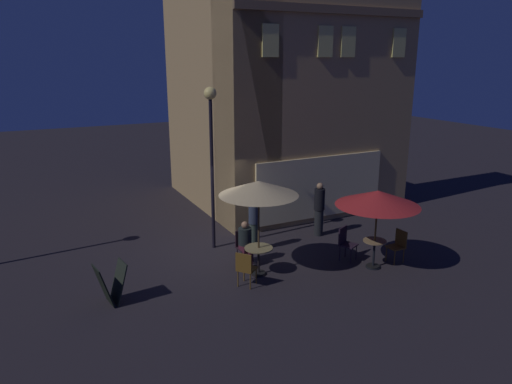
{
  "coord_description": "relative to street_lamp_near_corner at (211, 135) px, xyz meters",
  "views": [
    {
      "loc": [
        -5.0,
        -11.86,
        5.48
      ],
      "look_at": [
        0.41,
        -1.09,
        2.12
      ],
      "focal_mm": 33.7,
      "sensor_mm": 36.0,
      "label": 1
    }
  ],
  "objects": [
    {
      "name": "cafe_chair_1",
      "position": [
        0.34,
        -1.38,
        -2.86
      ],
      "size": [
        0.41,
        0.41,
        0.91
      ],
      "rotation": [
        0.0,
        0.0,
        -1.55
      ],
      "color": "black",
      "rests_on": "ground"
    },
    {
      "name": "patron_standing_1",
      "position": [
        0.97,
        -0.75,
        -2.59
      ],
      "size": [
        0.3,
        0.3,
        1.61
      ],
      "rotation": [
        0.0,
        0.0,
        0.62
      ],
      "color": "#323F37",
      "rests_on": "ground"
    },
    {
      "name": "menu_sandwich_board",
      "position": [
        -3.38,
        -2.13,
        -2.91
      ],
      "size": [
        0.74,
        0.64,
        0.97
      ],
      "rotation": [
        0.0,
        0.0,
        0.15
      ],
      "color": "black",
      "rests_on": "ground"
    },
    {
      "name": "cafe_chair_0",
      "position": [
        -0.26,
        -2.75,
        -2.86
      ],
      "size": [
        0.6,
        0.6,
        0.91
      ],
      "rotation": [
        0.0,
        0.0,
        0.67
      ],
      "color": "brown",
      "rests_on": "ground"
    },
    {
      "name": "patio_umbrella_1",
      "position": [
        3.33,
        -3.28,
        -1.45
      ],
      "size": [
        2.21,
        2.21,
        2.17
      ],
      "color": "black",
      "rests_on": "ground"
    },
    {
      "name": "patio_umbrella_0",
      "position": [
        0.35,
        -2.27,
        -1.07
      ],
      "size": [
        2.02,
        2.02,
        2.54
      ],
      "color": "black",
      "rests_on": "ground"
    },
    {
      "name": "cafe_chair_2",
      "position": [
        4.19,
        -3.26,
        -2.87
      ],
      "size": [
        0.42,
        0.42,
        0.91
      ],
      "rotation": [
        0.0,
        0.0,
        -3.12
      ],
      "color": "#553B16",
      "rests_on": "ground"
    },
    {
      "name": "patron_seated_0",
      "position": [
        0.34,
        -1.52,
        -2.71
      ],
      "size": [
        0.37,
        0.55,
        1.22
      ],
      "rotation": [
        0.0,
        0.0,
        -1.55
      ],
      "color": "#491926",
      "rests_on": "ground"
    },
    {
      "name": "cafe_table_0",
      "position": [
        0.35,
        -2.27,
        -2.85
      ],
      "size": [
        0.74,
        0.74,
        0.76
      ],
      "color": "black",
      "rests_on": "ground"
    },
    {
      "name": "cafe_building",
      "position": [
        3.18,
        2.66,
        0.51
      ],
      "size": [
        7.08,
        6.96,
        7.85
      ],
      "color": "tan",
      "rests_on": "ground"
    },
    {
      "name": "street_lamp_near_corner",
      "position": [
        0.0,
        0.0,
        0.0
      ],
      "size": [
        0.36,
        0.36,
        4.73
      ],
      "color": "black",
      "rests_on": "ground"
    },
    {
      "name": "ground_plane",
      "position": [
        0.09,
        -0.74,
        -3.4
      ],
      "size": [
        60.0,
        60.0,
        0.0
      ],
      "primitive_type": "plane",
      "color": "black"
    },
    {
      "name": "cafe_table_1",
      "position": [
        3.33,
        -3.28,
        -2.88
      ],
      "size": [
        0.62,
        0.62,
        0.78
      ],
      "color": "black",
      "rests_on": "ground"
    },
    {
      "name": "patron_standing_2",
      "position": [
        3.39,
        -0.53,
        -2.53
      ],
      "size": [
        0.33,
        0.33,
        1.73
      ],
      "rotation": [
        0.0,
        0.0,
        3.63
      ],
      "color": "black",
      "rests_on": "ground"
    },
    {
      "name": "cafe_chair_3",
      "position": [
        2.96,
        -2.5,
        -2.84
      ],
      "size": [
        0.56,
        0.56,
        0.95
      ],
      "rotation": [
        0.0,
        0.0,
        -1.13
      ],
      "color": "black",
      "rests_on": "ground"
    }
  ]
}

